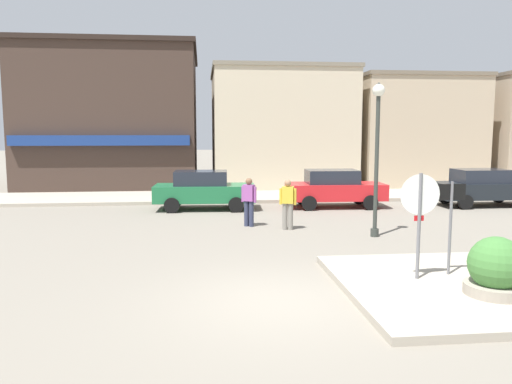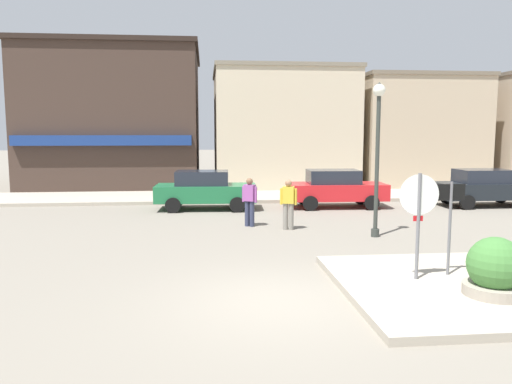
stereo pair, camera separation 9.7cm
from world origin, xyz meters
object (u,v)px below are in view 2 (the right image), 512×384
object	(u,v)px
pedestrian_crossing_near	(288,203)
lamp_post	(378,137)
pedestrian_crossing_far	(250,200)
planter	(495,273)
parked_car_second	(336,188)
parked_car_third	(485,187)
parked_car_nearest	(205,189)
one_way_sign	(450,219)
stop_sign	(418,212)

from	to	relation	value
pedestrian_crossing_near	lamp_post	bearing A→B (deg)	-28.93
lamp_post	pedestrian_crossing_far	world-z (taller)	lamp_post
pedestrian_crossing_near	pedestrian_crossing_far	bearing A→B (deg)	149.95
planter	parked_car_second	distance (m)	11.73
parked_car_third	pedestrian_crossing_far	bearing A→B (deg)	-160.94
parked_car_second	lamp_post	bearing A→B (deg)	-93.15
planter	parked_car_nearest	world-z (taller)	parked_car_nearest
one_way_sign	lamp_post	size ratio (longest dim) A/B	0.46
lamp_post	stop_sign	bearing A→B (deg)	-99.39
parked_car_third	pedestrian_crossing_far	distance (m)	10.82
one_way_sign	parked_car_second	xyz separation A→B (m)	(0.32, 10.37, -0.52)
one_way_sign	parked_car_nearest	size ratio (longest dim) A/B	0.52
pedestrian_crossing_near	one_way_sign	bearing A→B (deg)	-67.61
stop_sign	parked_car_second	bearing A→B (deg)	84.04
one_way_sign	stop_sign	bearing A→B (deg)	-163.66
stop_sign	lamp_post	size ratio (longest dim) A/B	0.51
parked_car_nearest	parked_car_third	size ratio (longest dim) A/B	1.02
planter	parked_car_third	bearing A→B (deg)	60.60
stop_sign	pedestrian_crossing_far	world-z (taller)	stop_sign
stop_sign	pedestrian_crossing_near	bearing A→B (deg)	104.95
stop_sign	parked_car_second	size ratio (longest dim) A/B	0.57
pedestrian_crossing_far	stop_sign	bearing A→B (deg)	-67.45
planter	parked_car_nearest	size ratio (longest dim) A/B	0.30
stop_sign	one_way_sign	size ratio (longest dim) A/B	1.10
parked_car_third	pedestrian_crossing_near	size ratio (longest dim) A/B	2.49
one_way_sign	parked_car_third	xyz separation A→B (m)	(6.63, 10.06, -0.52)
parked_car_second	pedestrian_crossing_far	distance (m)	5.48
planter	one_way_sign	bearing A→B (deg)	98.54
parked_car_nearest	parked_car_second	world-z (taller)	same
one_way_sign	parked_car_nearest	bearing A→B (deg)	116.03
stop_sign	parked_car_third	world-z (taller)	stop_sign
one_way_sign	planter	xyz separation A→B (m)	(0.20, -1.35, -0.77)
one_way_sign	lamp_post	bearing A→B (deg)	90.00
one_way_sign	parked_car_nearest	world-z (taller)	one_way_sign
stop_sign	one_way_sign	distance (m)	0.84
lamp_post	pedestrian_crossing_far	size ratio (longest dim) A/B	2.82
parked_car_second	parked_car_third	world-z (taller)	same
parked_car_nearest	parked_car_third	distance (m)	11.70
lamp_post	parked_car_second	size ratio (longest dim) A/B	1.12
one_way_sign	planter	world-z (taller)	one_way_sign
lamp_post	pedestrian_crossing_near	world-z (taller)	lamp_post
lamp_post	parked_car_third	bearing A→B (deg)	39.90
parked_car_nearest	pedestrian_crossing_far	xyz separation A→B (m)	(1.47, -3.83, 0.06)
parked_car_second	parked_car_third	size ratio (longest dim) A/B	1.01
parked_car_nearest	parked_car_third	xyz separation A→B (m)	(11.69, -0.30, 0.00)
stop_sign	pedestrian_crossing_far	xyz separation A→B (m)	(-2.81, 6.76, -0.65)
planter	lamp_post	world-z (taller)	lamp_post
parked_car_nearest	pedestrian_crossing_far	distance (m)	4.11
planter	stop_sign	bearing A→B (deg)	131.32
parked_car_second	one_way_sign	bearing A→B (deg)	-91.78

